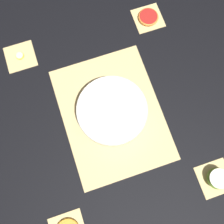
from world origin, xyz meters
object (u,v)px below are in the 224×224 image
at_px(banana_coin_single, 20,56).
at_px(fruit_salad_bowl, 112,111).
at_px(apple_half, 217,178).
at_px(grapefruit_slice, 148,17).

bearing_deg(banana_coin_single, fruit_salad_bowl, 38.62).
relative_size(apple_half, grapefruit_slice, 0.88).
height_order(banana_coin_single, grapefruit_slice, grapefruit_slice).
distance_m(banana_coin_single, grapefruit_slice, 0.57).
bearing_deg(fruit_salad_bowl, apple_half, 38.66).
xyz_separation_m(banana_coin_single, grapefruit_slice, (0.00, 0.57, 0.00)).
bearing_deg(banana_coin_single, apple_half, 38.64).
bearing_deg(grapefruit_slice, fruit_salad_bowl, -38.63).
distance_m(apple_half, grapefruit_slice, 0.71).
xyz_separation_m(apple_half, grapefruit_slice, (-0.71, 0.00, -0.02)).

